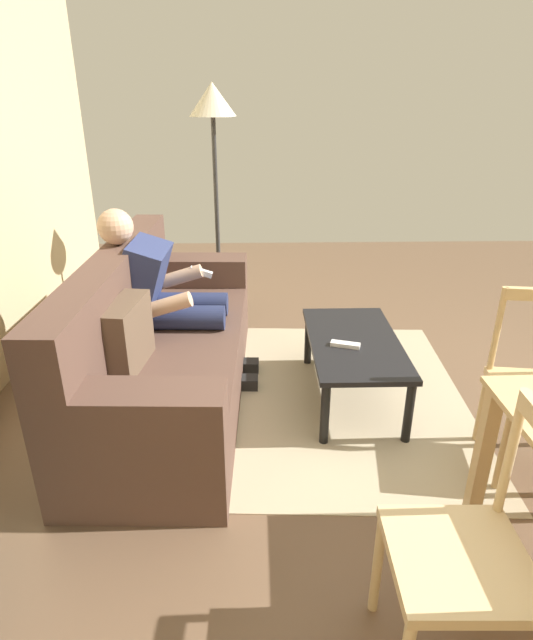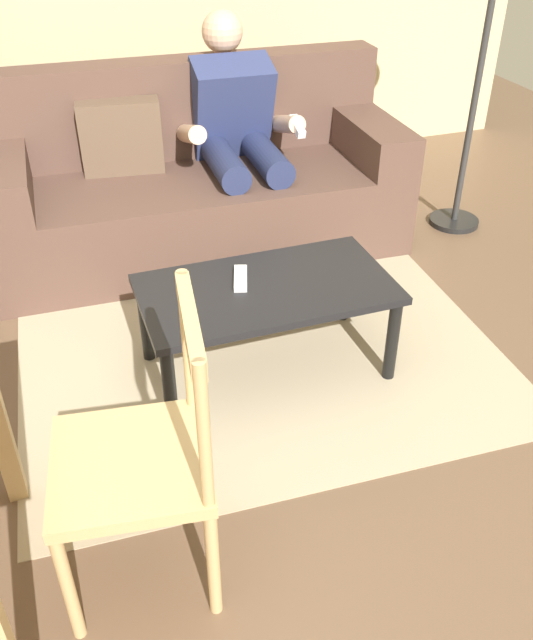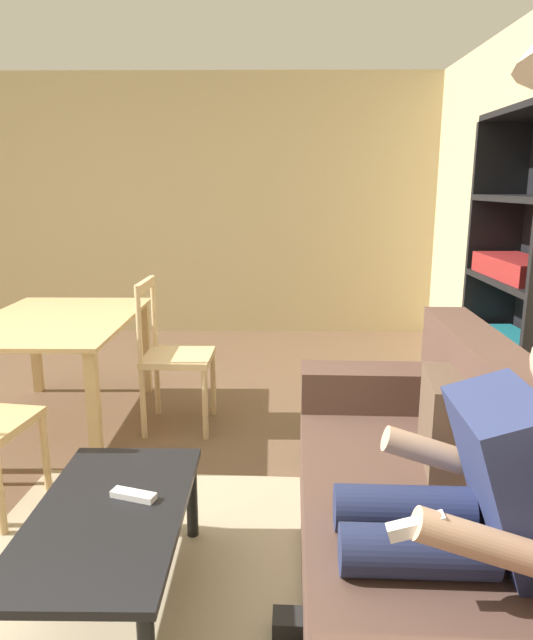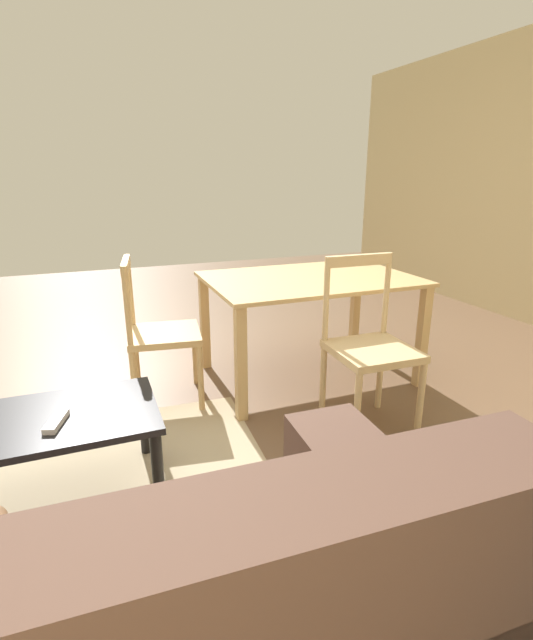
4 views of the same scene
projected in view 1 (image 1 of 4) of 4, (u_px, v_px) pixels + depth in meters
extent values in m
cube|color=brown|center=(173.00, 368.00, 3.16)|extent=(2.13, 0.89, 0.43)
cube|color=brown|center=(114.00, 298.00, 2.98)|extent=(2.10, 0.28, 0.49)
cube|color=brown|center=(130.00, 411.00, 2.19)|extent=(0.27, 0.82, 0.20)
cube|color=brown|center=(192.00, 270.00, 3.88)|extent=(0.27, 0.82, 0.20)
cube|color=brown|center=(128.00, 335.00, 2.68)|extent=(0.42, 0.19, 0.36)
cube|color=navy|center=(141.00, 284.00, 3.19)|extent=(0.41, 0.38, 0.56)
sphere|color=#DBAD89|center=(115.00, 227.00, 3.04)|extent=(0.21, 0.21, 0.21)
cylinder|color=navy|center=(189.00, 318.00, 3.16)|extent=(0.17, 0.45, 0.15)
cylinder|color=#DBAD89|center=(226.00, 359.00, 3.27)|extent=(0.11, 0.11, 0.43)
cube|color=black|center=(239.00, 383.00, 3.34)|extent=(0.11, 0.24, 0.08)
cylinder|color=navy|center=(194.00, 304.00, 3.36)|extent=(0.17, 0.45, 0.15)
cylinder|color=#DBAD89|center=(229.00, 343.00, 3.47)|extent=(0.11, 0.11, 0.43)
cube|color=black|center=(241.00, 366.00, 3.54)|extent=(0.11, 0.24, 0.08)
cylinder|color=#DBAD89|center=(163.00, 307.00, 2.98)|extent=(0.10, 0.35, 0.19)
cylinder|color=#DBAD89|center=(177.00, 278.00, 3.43)|extent=(0.10, 0.35, 0.19)
cube|color=white|center=(201.00, 272.00, 3.42)|extent=(0.05, 0.16, 0.08)
cube|color=black|center=(354.00, 342.00, 3.10)|extent=(0.98, 0.53, 0.03)
cylinder|color=black|center=(409.00, 413.00, 2.78)|extent=(0.05, 0.05, 0.37)
cylinder|color=black|center=(373.00, 339.00, 3.60)|extent=(0.05, 0.05, 0.37)
cylinder|color=black|center=(325.00, 414.00, 2.77)|extent=(0.05, 0.05, 0.37)
cylinder|color=black|center=(308.00, 339.00, 3.59)|extent=(0.05, 0.05, 0.37)
cube|color=white|center=(345.00, 345.00, 3.01)|extent=(0.10, 0.18, 0.02)
cube|color=tan|center=(482.00, 457.00, 2.20)|extent=(0.06, 0.06, 0.69)
cube|color=#D1B27F|center=(459.00, 560.00, 1.57)|extent=(0.43, 0.43, 0.04)
cylinder|color=#D1B27F|center=(378.00, 563.00, 1.84)|extent=(0.04, 0.04, 0.46)
cylinder|color=#D1B27F|center=(484.00, 563.00, 1.84)|extent=(0.04, 0.04, 0.46)
cylinder|color=#D1B27F|center=(510.00, 455.00, 1.65)|extent=(0.03, 0.03, 0.49)
cylinder|color=tan|center=(503.00, 452.00, 2.43)|extent=(0.04, 0.04, 0.43)
cylinder|color=tan|center=(482.00, 407.00, 2.78)|extent=(0.04, 0.04, 0.43)
cylinder|color=tan|center=(497.00, 331.00, 2.59)|extent=(0.03, 0.03, 0.47)
cube|color=tan|center=(350.00, 396.00, 3.26)|extent=(2.07, 1.50, 0.01)
cylinder|color=black|center=(220.00, 307.00, 4.57)|extent=(0.28, 0.28, 0.03)
cylinder|color=#333333|center=(217.00, 219.00, 4.26)|extent=(0.04, 0.04, 1.58)
cone|color=beige|center=(212.00, 99.00, 3.88)|extent=(0.36, 0.36, 0.24)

